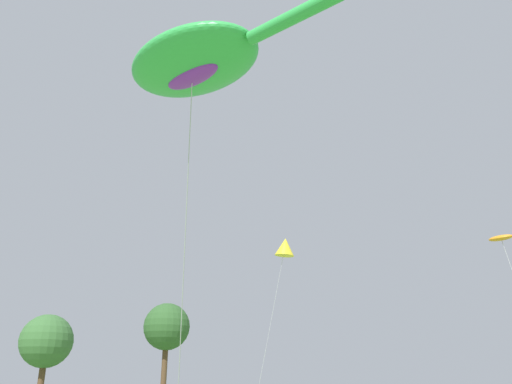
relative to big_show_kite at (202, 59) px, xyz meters
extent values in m
ellipsoid|color=green|center=(-0.07, 0.34, 0.03)|extent=(3.52, 4.59, 0.99)
ellipsoid|color=purple|center=(-0.07, 0.34, -0.42)|extent=(1.01, 1.91, 0.36)
cylinder|color=#B2B2B7|center=(1.22, 2.38, -5.31)|extent=(2.61, 4.11, 9.70)
cone|color=yellow|center=(12.62, 10.27, -1.24)|extent=(1.41, 1.47, 1.09)
cylinder|color=#B2B2B7|center=(12.04, 10.97, -5.70)|extent=(1.19, 1.43, 8.91)
ellipsoid|color=orange|center=(14.63, -0.77, -2.67)|extent=(0.73, 1.05, 0.35)
cylinder|color=#513823|center=(16.60, 60.01, -8.17)|extent=(0.81, 0.81, 3.97)
sphere|color=#386633|center=(16.60, 60.01, -3.48)|extent=(6.76, 6.76, 6.76)
cylinder|color=#513823|center=(27.33, 48.04, -7.18)|extent=(0.70, 0.70, 5.94)
sphere|color=#2D5628|center=(27.33, 48.04, -1.89)|extent=(5.82, 5.82, 5.82)
camera|label=1|loc=(-6.39, -9.95, -8.24)|focal=35.61mm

